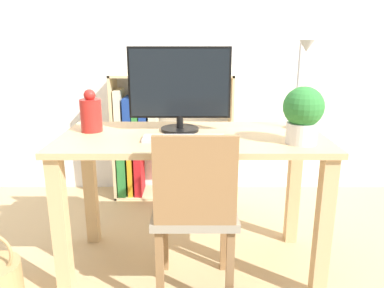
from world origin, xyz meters
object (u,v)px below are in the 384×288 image
Objects in this scene: vase at (91,114)px; bookshelf at (150,138)px; monitor at (180,87)px; chair at (195,208)px; potted_plant at (303,113)px; keyboard at (184,138)px; desk_lamp at (302,76)px.

bookshelf is (0.20, 0.92, -0.38)m from vase.
monitor reaches higher than chair.
chair is at bearing -77.87° from monitor.
vase is 0.75m from chair.
vase is at bearing -177.78° from monitor.
potted_plant is (1.05, -0.24, 0.05)m from vase.
bookshelf reaches higher than chair.
chair is (0.05, -0.17, -0.29)m from keyboard.
potted_plant reaches higher than vase.
keyboard is 0.70m from desk_lamp.
keyboard is 0.58m from potted_plant.
chair is at bearing -74.66° from bookshelf.
bookshelf is (-0.85, 1.16, -0.43)m from potted_plant.
keyboard is at bearing 98.76° from chair.
vase is at bearing 160.47° from keyboard.
keyboard is 0.54m from vase.
potted_plant is (-0.05, -0.26, -0.14)m from desk_lamp.
vase is at bearing -178.75° from desk_lamp.
chair is (-0.56, -0.37, -0.58)m from desk_lamp.
desk_lamp is (0.64, 0.01, 0.05)m from monitor.
desk_lamp is 1.40m from bookshelf.
desk_lamp is 0.48× the size of bookshelf.
vase reaches higher than bookshelf.
monitor is 0.62× the size of chair.
potted_plant is at bearing 4.00° from chair.
potted_plant reaches higher than bookshelf.
bookshelf is (-0.30, 1.10, -0.29)m from keyboard.
vase is at bearing 139.44° from chair.
monitor is 0.64m from desk_lamp.
bookshelf is at bearing 126.39° from potted_plant.
keyboard is 0.47× the size of chair.
monitor reaches higher than potted_plant.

